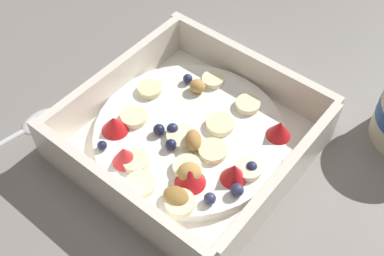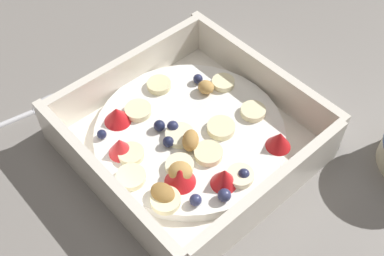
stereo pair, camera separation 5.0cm
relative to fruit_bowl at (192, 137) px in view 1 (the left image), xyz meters
name	(u,v)px [view 1 (the left image)]	position (x,y,z in m)	size (l,w,h in m)	color
ground_plane	(199,135)	(0.00, 0.02, -0.02)	(2.40, 2.40, 0.00)	gray
fruit_bowl	(192,137)	(0.00, 0.00, 0.00)	(0.23, 0.23, 0.06)	white
spoon	(20,131)	(-0.16, -0.10, -0.01)	(0.05, 0.17, 0.01)	silver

